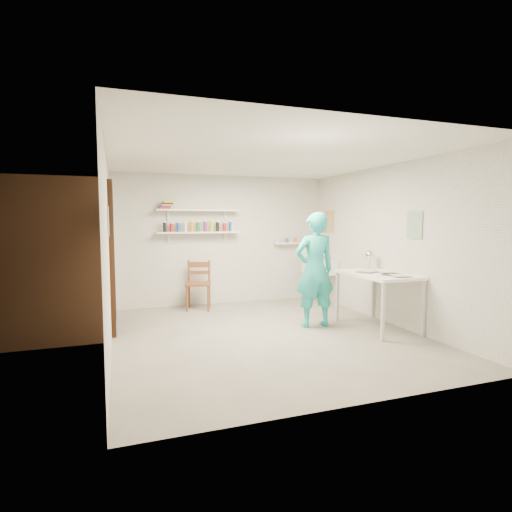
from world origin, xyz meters
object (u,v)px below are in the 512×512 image
object	(u,v)px
belfast_sink	(320,266)
work_table	(377,301)
wall_clock	(308,250)
desk_lamp	(370,255)
wooden_chair	(198,284)
man	(315,270)

from	to	relation	value
belfast_sink	work_table	distance (m)	1.96
wall_clock	work_table	xyz separation A→B (m)	(0.82, -0.61, -0.72)
work_table	desk_lamp	size ratio (longest dim) A/B	8.00
wooden_chair	desk_lamp	distance (m)	2.95
wall_clock	desk_lamp	world-z (taller)	wall_clock
wooden_chair	desk_lamp	size ratio (longest dim) A/B	6.03
man	wall_clock	size ratio (longest dim) A/B	5.56
wall_clock	desk_lamp	distance (m)	1.03
wall_clock	wooden_chair	bearing A→B (deg)	134.73
wall_clock	work_table	bearing A→B (deg)	-35.41
belfast_sink	wooden_chair	size ratio (longest dim) A/B	0.66
wall_clock	work_table	distance (m)	1.25
wooden_chair	work_table	world-z (taller)	wooden_chair
belfast_sink	wall_clock	size ratio (longest dim) A/B	1.98
man	desk_lamp	xyz separation A→B (m)	(1.01, 0.09, 0.18)
wooden_chair	desk_lamp	bearing A→B (deg)	-17.64
belfast_sink	desk_lamp	world-z (taller)	desk_lamp
wall_clock	desk_lamp	size ratio (longest dim) A/B	2.00
belfast_sink	man	distance (m)	1.81
man	work_table	size ratio (longest dim) A/B	1.39
man	wooden_chair	size ratio (longest dim) A/B	1.85
man	wall_clock	distance (m)	0.36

